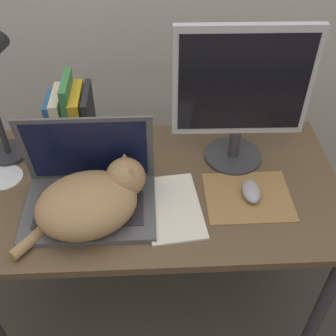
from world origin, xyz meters
The scene contains 10 objects.
desk centered at (0.00, 0.31, 0.64)m, with size 1.17×0.62×0.74m.
laptop centered at (-0.19, 0.24, 0.79)m, with size 0.38×0.26×0.27m.
cat centered at (-0.17, 0.18, 0.81)m, with size 0.37×0.31×0.16m.
external_monitor centered at (0.27, 0.43, 0.99)m, with size 0.41×0.19×0.47m.
mousepad centered at (0.29, 0.24, 0.74)m, with size 0.26×0.21×0.00m.
computer_mouse centered at (0.29, 0.25, 0.76)m, with size 0.06×0.10×0.04m.
book_row centered at (-0.27, 0.54, 0.84)m, with size 0.14×0.17×0.25m.
notepad centered at (0.05, 0.21, 0.74)m, with size 0.19×0.28×0.01m.
webcam centered at (-0.08, 0.55, 0.78)m, with size 0.05×0.05×0.07m.
cd_disc centered at (-0.48, 0.37, 0.74)m, with size 0.12×0.12×0.00m.
Camera 1 is at (-0.00, -0.63, 1.67)m, focal length 45.00 mm.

